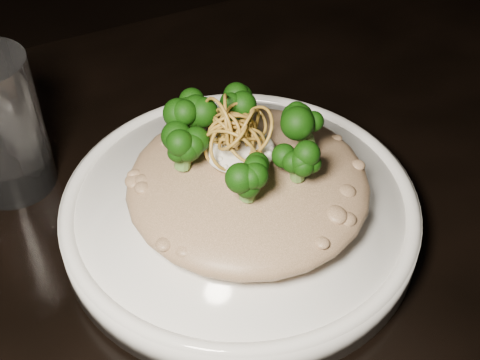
# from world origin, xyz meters

# --- Properties ---
(table) EXTENTS (1.10, 0.80, 0.75)m
(table) POSITION_xyz_m (0.00, 0.00, 0.67)
(table) COLOR black
(table) RESTS_ON ground
(plate) EXTENTS (0.30, 0.30, 0.03)m
(plate) POSITION_xyz_m (0.10, 0.04, 0.77)
(plate) COLOR white
(plate) RESTS_ON table
(risotto) EXTENTS (0.20, 0.20, 0.04)m
(risotto) POSITION_xyz_m (0.10, 0.03, 0.80)
(risotto) COLOR brown
(risotto) RESTS_ON plate
(broccoli) EXTENTS (0.15, 0.15, 0.05)m
(broccoli) POSITION_xyz_m (0.10, 0.04, 0.85)
(broccoli) COLOR black
(broccoli) RESTS_ON risotto
(cheese) EXTENTS (0.06, 0.06, 0.02)m
(cheese) POSITION_xyz_m (0.10, 0.04, 0.83)
(cheese) COLOR white
(cheese) RESTS_ON risotto
(shallots) EXTENTS (0.06, 0.06, 0.04)m
(shallots) POSITION_xyz_m (0.10, 0.04, 0.86)
(shallots) COLOR brown
(shallots) RESTS_ON cheese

